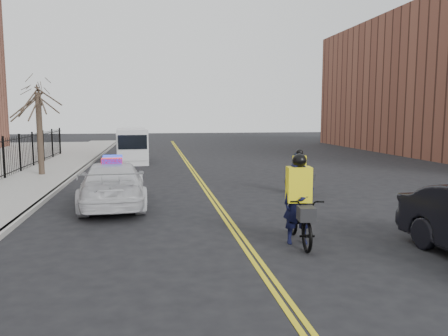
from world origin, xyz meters
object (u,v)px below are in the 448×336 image
object	(u,v)px
cargo_van	(132,146)
cyclist_near	(298,213)
police_cruiser	(113,184)
cyclist_far	(299,176)

from	to	relation	value
cargo_van	cyclist_near	world-z (taller)	cyclist_near
cargo_van	cyclist_near	xyz separation A→B (m)	(4.78, -18.99, -0.30)
police_cruiser	cyclist_far	xyz separation A→B (m)	(7.00, 1.24, -0.08)
cargo_van	cyclist_far	xyz separation A→B (m)	(6.99, -12.61, -0.36)
police_cruiser	cargo_van	world-z (taller)	cargo_van
police_cruiser	cyclist_near	distance (m)	7.03
cyclist_near	cyclist_far	bearing A→B (deg)	76.75
cargo_van	cyclist_near	distance (m)	19.59
police_cruiser	cyclist_near	xyz separation A→B (m)	(4.78, -5.15, -0.01)
cargo_van	cyclist_far	size ratio (longest dim) A/B	2.93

